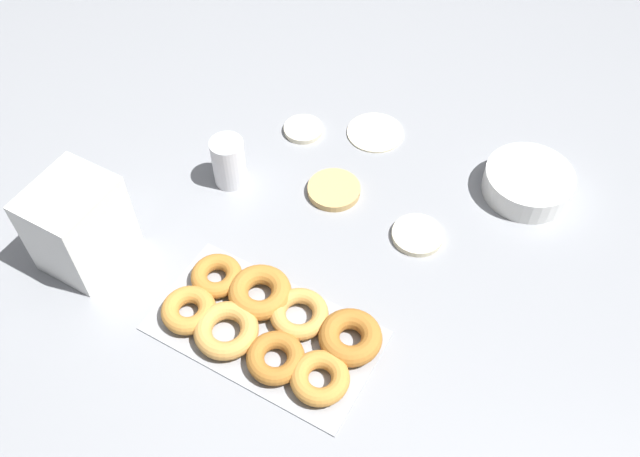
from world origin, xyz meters
name	(u,v)px	position (x,y,z in m)	size (l,w,h in m)	color
ground_plane	(336,209)	(0.00, 0.00, 0.00)	(3.00, 3.00, 0.00)	gray
pancake_0	(334,190)	(-0.02, 0.04, 0.01)	(0.10, 0.10, 0.01)	tan
pancake_1	(417,235)	(0.16, 0.01, 0.01)	(0.10, 0.10, 0.01)	beige
pancake_2	(303,129)	(-0.16, 0.16, 0.01)	(0.08, 0.08, 0.01)	beige
pancake_3	(375,132)	(-0.03, 0.23, 0.00)	(0.12, 0.12, 0.01)	beige
donut_tray	(268,324)	(0.03, -0.29, 0.02)	(0.38, 0.21, 0.04)	#93969B
batter_bowl	(528,182)	(0.30, 0.22, 0.03)	(0.17, 0.17, 0.05)	white
container_stack	(78,225)	(-0.34, -0.31, 0.09)	(0.12, 0.15, 0.17)	white
paper_cup	(229,162)	(-0.22, -0.04, 0.05)	(0.07, 0.07, 0.10)	white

